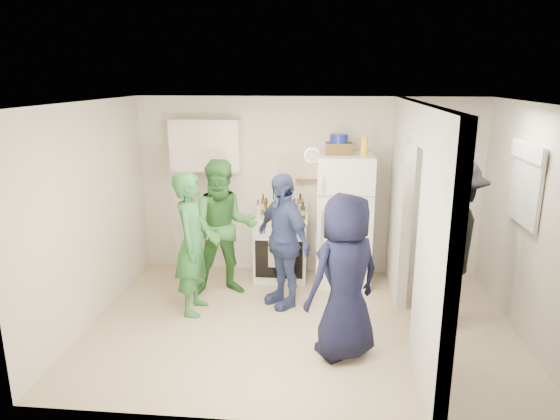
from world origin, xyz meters
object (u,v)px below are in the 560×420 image
Objects in this scene: yellow_cup_stack_top at (364,147)px; stove at (281,248)px; person_nook at (449,242)px; fridge at (344,220)px; wicker_basket at (339,149)px; blue_bowl at (339,139)px; person_navy at (345,277)px; person_denim at (283,240)px; person_green_left at (193,244)px; person_green_center at (224,228)px.

stove is at bearing 173.13° from yellow_cup_stack_top.
person_nook is (0.92, -0.98, -0.93)m from yellow_cup_stack_top.
yellow_cup_stack_top is 0.13× the size of person_nook.
stove is 3.55× the size of yellow_cup_stack_top.
yellow_cup_stack_top reaches higher than fridge.
wicker_basket is 0.13m from blue_bowl.
person_navy is at bearing -88.40° from wicker_basket.
person_denim reaches higher than stove.
person_green_left is (-1.70, -1.15, -0.99)m from wicker_basket.
fridge reaches higher than person_denim.
person_denim is at bearing -76.88° from person_nook.
wicker_basket is 2.28m from person_green_left.
person_green_left is 0.60m from person_green_center.
person_green_left is 0.97× the size of person_green_center.
fridge is 2.11m from person_green_left.
blue_bowl is at bearing 153.43° from fridge.
yellow_cup_stack_top is 2.48m from person_green_left.
person_green_center reaches higher than fridge.
fridge is 1.03× the size of person_green_left.
blue_bowl is at bearing 101.92° from person_denim.
person_navy is at bearing -7.52° from person_denim.
stove is 0.52× the size of person_green_left.
person_nook is (1.18, 0.84, 0.12)m from person_navy.
fridge is 1.04m from yellow_cup_stack_top.
blue_bowl reaches higher than stove.
person_nook is at bearing -42.51° from wicker_basket.
person_green_left reaches higher than person_denim.
stove is 1.53m from person_green_left.
blue_bowl is at bearing 0.00° from wicker_basket.
stove is at bearing -103.00° from person_navy.
stove is 0.50× the size of person_green_center.
fridge is 1.11m from person_denim.
yellow_cup_stack_top is (0.22, -0.10, 1.01)m from fridge.
fridge is 1.00× the size of person_green_center.
stove is 3.69× the size of blue_bowl.
person_green_left is (-1.80, -1.10, -0.03)m from fridge.
yellow_cup_stack_top is at bearing -25.11° from wicker_basket.
stove is at bearing 146.06° from person_denim.
person_green_center is at bearing -157.23° from blue_bowl.
person_green_center is at bearing -148.69° from person_denim.
person_denim is at bearing -92.76° from person_navy.
blue_bowl is 0.14× the size of person_green_center.
wicker_basket reaches higher than person_navy.
wicker_basket is 1.90m from person_nook.
person_nook is (1.14, -1.08, 0.08)m from fridge.
blue_bowl reaches higher than person_navy.
person_green_center is 1.05× the size of person_navy.
person_green_center reaches higher than person_navy.
fridge is at bearing 96.26° from person_denim.
blue_bowl reaches higher than person_green_left.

